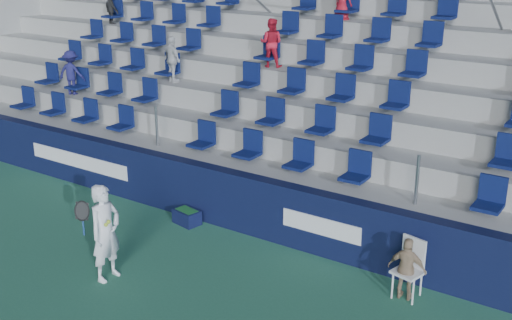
% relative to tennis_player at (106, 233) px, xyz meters
% --- Properties ---
extents(ground, '(70.00, 70.00, 0.00)m').
position_rel_tennis_player_xyz_m(ground, '(1.16, -0.26, -0.86)').
color(ground, '#307052').
rests_on(ground, ground).
extents(sponsor_wall, '(24.00, 0.32, 1.20)m').
position_rel_tennis_player_xyz_m(sponsor_wall, '(1.16, 2.89, -0.26)').
color(sponsor_wall, '#0E1435').
rests_on(sponsor_wall, ground).
extents(grandstand, '(24.00, 8.17, 6.63)m').
position_rel_tennis_player_xyz_m(grandstand, '(1.16, 7.98, 1.28)').
color(grandstand, '#9B9B96').
rests_on(grandstand, ground).
extents(tennis_player, '(0.69, 0.66, 1.72)m').
position_rel_tennis_player_xyz_m(tennis_player, '(0.00, 0.00, 0.00)').
color(tennis_player, white).
rests_on(tennis_player, ground).
extents(line_judge_chair, '(0.52, 0.54, 0.99)m').
position_rel_tennis_player_xyz_m(line_judge_chair, '(4.50, 2.39, -0.30)').
color(line_judge_chair, white).
rests_on(line_judge_chair, ground).
extents(line_judge, '(0.65, 0.32, 1.07)m').
position_rel_tennis_player_xyz_m(line_judge, '(4.50, 2.24, -0.33)').
color(line_judge, tan).
rests_on(line_judge, ground).
extents(ball_bin, '(0.61, 0.45, 0.31)m').
position_rel_tennis_player_xyz_m(ball_bin, '(-0.33, 2.49, -0.69)').
color(ball_bin, '#0F1438').
rests_on(ball_bin, ground).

